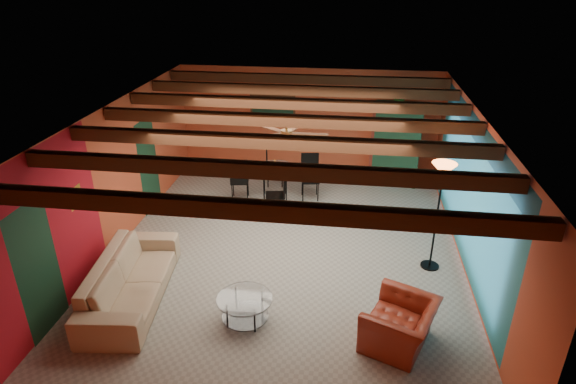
# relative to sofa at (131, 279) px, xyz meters

# --- Properties ---
(room) EXTENTS (6.52, 8.01, 2.71)m
(room) POSITION_rel_sofa_xyz_m (2.29, 1.88, 1.99)
(room) COLOR gray
(room) RESTS_ON ground
(sofa) EXTENTS (1.28, 2.65, 0.75)m
(sofa) POSITION_rel_sofa_xyz_m (0.00, 0.00, 0.00)
(sofa) COLOR tan
(sofa) RESTS_ON ground
(armchair) EXTENTS (1.23, 1.30, 0.67)m
(armchair) POSITION_rel_sofa_xyz_m (4.23, -0.48, -0.04)
(armchair) COLOR maroon
(armchair) RESTS_ON ground
(coffee_table) EXTENTS (0.91, 0.91, 0.43)m
(coffee_table) POSITION_rel_sofa_xyz_m (1.94, -0.30, -0.16)
(coffee_table) COLOR white
(coffee_table) RESTS_ON ground
(dining_table) EXTENTS (2.35, 2.35, 1.06)m
(dining_table) POSITION_rel_sofa_xyz_m (1.72, 4.00, 0.16)
(dining_table) COLOR white
(dining_table) RESTS_ON ground
(armoire) EXTENTS (1.21, 0.90, 1.92)m
(armoire) POSITION_rel_sofa_xyz_m (4.49, 5.47, 0.59)
(armoire) COLOR maroon
(armoire) RESTS_ON ground
(floor_lamp) EXTENTS (0.47, 0.47, 2.03)m
(floor_lamp) POSITION_rel_sofa_xyz_m (4.94, 1.59, 0.64)
(floor_lamp) COLOR black
(floor_lamp) RESTS_ON ground
(ceiling_fan) EXTENTS (1.50, 1.50, 0.44)m
(ceiling_fan) POSITION_rel_sofa_xyz_m (2.29, 1.77, 1.99)
(ceiling_fan) COLOR #472614
(ceiling_fan) RESTS_ON ceiling
(painting) EXTENTS (1.05, 0.03, 0.65)m
(painting) POSITION_rel_sofa_xyz_m (1.39, 5.73, 1.28)
(painting) COLOR black
(painting) RESTS_ON wall_back
(potted_plant) EXTENTS (0.50, 0.48, 0.44)m
(potted_plant) POSITION_rel_sofa_xyz_m (4.49, 5.47, 1.77)
(potted_plant) COLOR #26661E
(potted_plant) RESTS_ON armoire
(vase) EXTENTS (0.24, 0.24, 0.21)m
(vase) POSITION_rel_sofa_xyz_m (1.72, 4.00, 0.79)
(vase) COLOR orange
(vase) RESTS_ON dining_table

